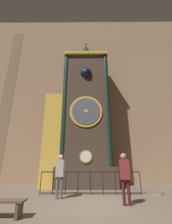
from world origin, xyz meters
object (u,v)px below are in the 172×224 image
object	(u,v)px
clock_tower	(81,116)
visitor_near	(60,171)
stanchion_post	(158,188)
visitor_far	(125,173)
visitor_bench	(1,205)

from	to	relation	value
clock_tower	visitor_near	distance (m)	4.48
clock_tower	stanchion_post	world-z (taller)	clock_tower
clock_tower	visitor_far	world-z (taller)	clock_tower
clock_tower	visitor_bench	size ratio (longest dim) A/B	8.16
visitor_bench	stanchion_post	bearing A→B (deg)	27.71
clock_tower	visitor_bench	world-z (taller)	clock_tower
visitor_near	visitor_bench	size ratio (longest dim) A/B	1.33
visitor_near	visitor_bench	world-z (taller)	visitor_near
visitor_near	stanchion_post	distance (m)	4.51
visitor_far	visitor_bench	size ratio (longest dim) A/B	1.32
stanchion_post	visitor_bench	distance (m)	6.32
clock_tower	stanchion_post	xyz separation A→B (m)	(3.63, -2.17, -4.08)
visitor_bench	visitor_far	bearing A→B (deg)	18.43
visitor_near	clock_tower	bearing A→B (deg)	81.08
visitor_bench	visitor_near	bearing A→B (deg)	61.66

